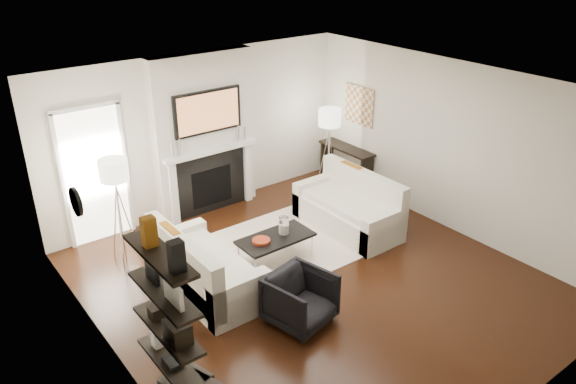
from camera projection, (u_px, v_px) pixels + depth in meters
room_envelope at (316, 194)px, 7.21m from camera, size 6.00×6.00×6.00m
chimney_breast at (204, 135)px, 9.27m from camera, size 1.80×0.25×2.70m
fireplace_surround at (211, 183)px, 9.53m from camera, size 1.30×0.02×1.04m
firebox at (212, 187)px, 9.55m from camera, size 0.75×0.02×0.65m
mantel_pilaster_l at (174, 193)px, 9.10m from camera, size 0.12×0.08×1.10m
mantel_pilaster_r at (248, 172)px, 9.89m from camera, size 0.12×0.08×1.10m
mantel_shelf at (211, 151)px, 9.24m from camera, size 1.70×0.18×0.07m
tv_body at (208, 112)px, 8.97m from camera, size 1.20×0.06×0.70m
tv_screen at (209, 112)px, 8.95m from camera, size 1.10×0.00×0.62m
candlestick_l_tall at (180, 147)px, 8.86m from camera, size 0.04×0.04×0.30m
candlestick_l_short at (172, 151)px, 8.80m from camera, size 0.04×0.04×0.24m
candlestick_r_tall at (238, 133)px, 9.47m from camera, size 0.04×0.04×0.30m
candlestick_r_short at (245, 133)px, 9.55m from camera, size 0.04×0.04×0.24m
hallway_panel at (95, 176)px, 8.46m from camera, size 0.90×0.02×2.10m
door_trim_l at (63, 185)px, 8.18m from camera, size 0.06×0.06×2.16m
door_trim_r at (126, 169)px, 8.71m from camera, size 0.06×0.06×2.16m
door_trim_top at (84, 107)px, 7.98m from camera, size 1.02×0.06×0.06m
rug at (272, 250)px, 8.54m from camera, size 2.60×2.00×0.01m
loveseat_left_base at (208, 277)px, 7.52m from camera, size 0.85×1.80×0.42m
loveseat_left_back at (183, 265)px, 7.20m from camera, size 0.18×1.80×0.80m
loveseat_left_arm_n at (240, 300)px, 6.90m from camera, size 0.85×0.18×0.60m
loveseat_left_arm_s at (179, 246)px, 8.06m from camera, size 0.85×0.18×0.60m
loveseat_left_cushion at (210, 259)px, 7.43m from camera, size 0.63×1.44×0.10m
pillow_left_orange at (171, 242)px, 7.33m from camera, size 0.10×0.42×0.42m
pillow_left_charcoal at (194, 262)px, 6.90m from camera, size 0.10×0.40×0.40m
loveseat_right_base at (347, 217)px, 9.08m from camera, size 0.85×1.80×0.42m
loveseat_right_back at (363, 194)px, 9.13m from camera, size 0.18×1.80×0.80m
loveseat_right_arm_n at (384, 231)px, 8.46m from camera, size 0.85×0.18×0.60m
loveseat_right_arm_s at (315, 195)px, 9.62m from camera, size 0.85×0.18×0.60m
loveseat_right_cushion at (345, 203)px, 8.94m from camera, size 0.63×1.44×0.10m
pillow_right_orange at (351, 176)px, 9.26m from camera, size 0.10×0.42×0.42m
pillow_right_charcoal at (377, 189)px, 8.83m from camera, size 0.10×0.40×0.40m
coffee_table at (276, 238)px, 8.07m from camera, size 1.10×0.55×0.04m
coffee_leg_nw at (256, 269)px, 7.72m from camera, size 0.02×0.02×0.38m
coffee_leg_ne at (312, 246)px, 8.27m from camera, size 0.02×0.02×0.38m
coffee_leg_sw at (239, 255)px, 8.04m from camera, size 0.02×0.02×0.38m
coffee_leg_se at (293, 235)px, 8.59m from camera, size 0.02×0.02×0.38m
hurricane_glass at (284, 225)px, 8.08m from camera, size 0.15×0.15×0.26m
hurricane_candle at (284, 229)px, 8.11m from camera, size 0.11×0.11×0.17m
copper_bowl at (261, 241)px, 7.91m from camera, size 0.26×0.26×0.04m
armchair at (300, 297)px, 6.84m from camera, size 0.84×0.81×0.74m
lamp_left_post at (121, 224)px, 8.02m from camera, size 0.02×0.02×1.20m
lamp_left_shade at (113, 170)px, 7.66m from camera, size 0.40×0.40×0.30m
lamp_left_leg_a at (129, 222)px, 8.08m from camera, size 0.25×0.02×1.23m
lamp_left_leg_b at (115, 223)px, 8.06m from camera, size 0.14×0.22×1.23m
lamp_left_leg_c at (120, 228)px, 7.93m from camera, size 0.14×0.22×1.23m
lamp_right_post at (328, 162)px, 10.15m from camera, size 0.02×0.02×1.20m
lamp_right_shade at (330, 117)px, 9.78m from camera, size 0.40×0.40×0.30m
lamp_right_leg_a at (333, 161)px, 10.21m from camera, size 0.25×0.02×1.23m
lamp_right_leg_b at (322, 162)px, 10.18m from camera, size 0.14×0.22×1.23m
lamp_right_leg_c at (329, 165)px, 10.05m from camera, size 0.14×0.22×1.23m
console_top at (347, 148)px, 10.43m from camera, size 0.35×1.20×0.04m
console_leg_n at (366, 176)px, 10.20m from camera, size 0.30×0.04×0.71m
console_leg_s at (327, 158)px, 10.99m from camera, size 0.30×0.04×0.71m
wall_art at (359, 105)px, 10.09m from camera, size 0.03×0.70×0.70m
shelf_bottom at (172, 363)px, 5.32m from camera, size 0.25×1.00×0.03m
shelf_lower at (168, 330)px, 5.15m from camera, size 0.25×1.00×0.04m
shelf_upper at (164, 294)px, 4.98m from camera, size 0.25×1.00×0.04m
shelf_top at (159, 255)px, 4.81m from camera, size 0.25×1.00×0.04m
decor_magfile_a at (176, 257)px, 4.50m from camera, size 0.12×0.10×0.28m
decor_magfile_b at (149, 232)px, 4.86m from camera, size 0.12×0.10×0.28m
decor_frame_a at (173, 293)px, 4.78m from camera, size 0.04×0.30×0.22m
decor_frame_b at (152, 273)px, 5.09m from camera, size 0.04×0.22×0.18m
decor_wine_rack at (178, 332)px, 4.95m from camera, size 0.18×0.25×0.20m
decor_box_small at (157, 312)px, 5.27m from camera, size 0.15×0.12×0.12m
decor_books at (173, 362)px, 5.28m from camera, size 0.14×0.20×0.05m
decor_box_tall at (157, 339)px, 5.48m from camera, size 0.10×0.10×0.18m
clock_rim at (76, 202)px, 6.20m from camera, size 0.04×0.34×0.34m
clock_face at (78, 201)px, 6.21m from camera, size 0.01×0.29×0.29m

